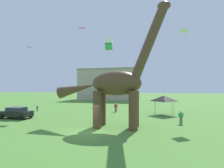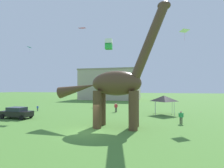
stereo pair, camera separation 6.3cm
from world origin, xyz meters
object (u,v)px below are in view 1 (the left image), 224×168
object	(u,v)px
person_strolling_adult	(116,107)
kite_mid_left	(106,83)
dinosaur_sculpture	(116,83)
parked_sedan_left	(17,113)
person_far_spectator	(181,116)
festival_canopy_tent	(164,98)
kite_far_right	(82,28)
kite_apex	(118,72)
kite_high_left	(109,44)
person_watching_child	(37,108)
kite_drifting	(29,47)
kite_mid_center	(184,31)

from	to	relation	value
person_strolling_adult	kite_mid_left	distance (m)	10.89
dinosaur_sculpture	parked_sedan_left	bearing A→B (deg)	-176.19
person_far_spectator	festival_canopy_tent	world-z (taller)	festival_canopy_tent
person_far_spectator	kite_far_right	xyz separation A→B (m)	(-16.43, 8.99, 14.87)
kite_mid_left	kite_apex	world-z (taller)	kite_apex
kite_high_left	person_strolling_adult	bearing A→B (deg)	99.55
person_watching_child	kite_far_right	bearing A→B (deg)	-142.42
festival_canopy_tent	kite_mid_left	world-z (taller)	kite_mid_left
kite_mid_left	kite_far_right	bearing A→B (deg)	-109.63
festival_canopy_tent	parked_sedan_left	bearing A→B (deg)	-158.01
kite_drifting	kite_mid_left	world-z (taller)	kite_drifting
person_strolling_adult	kite_drifting	distance (m)	24.30
parked_sedan_left	festival_canopy_tent	distance (m)	21.67
kite_drifting	kite_mid_left	xyz separation A→B (m)	(16.31, 5.38, -8.09)
person_strolling_adult	festival_canopy_tent	xyz separation A→B (m)	(7.94, -0.99, 1.59)
dinosaur_sculpture	person_watching_child	size ratio (longest dim) A/B	12.89
festival_canopy_tent	kite_apex	world-z (taller)	kite_apex
dinosaur_sculpture	kite_mid_center	world-z (taller)	dinosaur_sculpture
festival_canopy_tent	kite_apex	xyz separation A→B (m)	(-8.86, 8.09, 5.13)
person_strolling_adult	kite_mid_left	bearing A→B (deg)	169.38
person_far_spectator	kite_apex	distance (m)	19.13
person_strolling_adult	kite_high_left	xyz separation A→B (m)	(2.50, -14.88, 7.04)
dinosaur_sculpture	kite_mid_left	size ratio (longest dim) A/B	7.82
person_strolling_adult	kite_high_left	bearing A→B (deg)	-26.40
parked_sedan_left	person_strolling_adult	xyz separation A→B (m)	(12.08, 9.08, 0.15)
parked_sedan_left	kite_mid_left	world-z (taller)	kite_mid_left
parked_sedan_left	person_strolling_adult	world-z (taller)	person_strolling_adult
person_watching_child	festival_canopy_tent	distance (m)	22.14
kite_high_left	kite_mid_left	distance (m)	25.05
person_strolling_adult	kite_drifting	bearing A→B (deg)	-136.12
person_watching_child	kite_mid_center	world-z (taller)	kite_mid_center
kite_high_left	kite_apex	size ratio (longest dim) A/B	0.56
dinosaur_sculpture	person_watching_child	xyz separation A→B (m)	(-16.40, 9.03, -4.11)
person_watching_child	person_far_spectator	size ratio (longest dim) A/B	0.68
parked_sedan_left	person_watching_child	size ratio (longest dim) A/B	4.21
kite_far_right	person_watching_child	bearing A→B (deg)	-153.44
dinosaur_sculpture	kite_mid_left	bearing A→B (deg)	119.82
festival_canopy_tent	kite_mid_left	bearing A→B (deg)	140.57
person_strolling_adult	kite_far_right	xyz separation A→B (m)	(-6.99, 1.50, 14.82)
person_far_spectator	kite_apex	xyz separation A→B (m)	(-10.35, 14.59, 6.78)
festival_canopy_tent	kite_high_left	distance (m)	15.88
person_strolling_adult	kite_high_left	size ratio (longest dim) A/B	1.86
kite_drifting	kite_apex	xyz separation A→B (m)	(19.70, 3.41, -5.60)
kite_high_left	person_watching_child	bearing A→B (deg)	142.26
kite_high_left	kite_mid_center	distance (m)	16.16
dinosaur_sculpture	person_strolling_adult	world-z (taller)	dinosaur_sculpture
person_far_spectator	kite_mid_center	distance (m)	13.18
parked_sedan_left	kite_far_right	world-z (taller)	kite_far_right
kite_drifting	person_watching_child	bearing A→B (deg)	-41.32
dinosaur_sculpture	person_far_spectator	xyz separation A→B (m)	(7.12, 3.58, -3.82)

